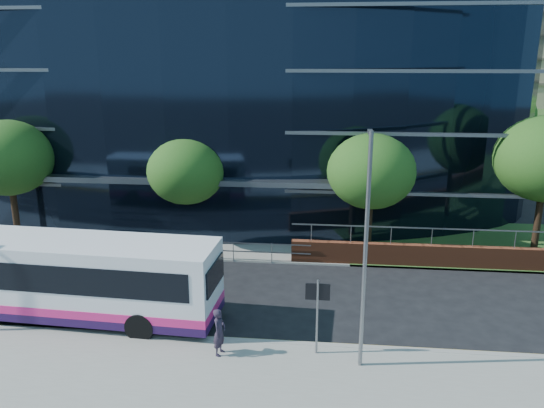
# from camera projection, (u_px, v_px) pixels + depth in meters

# --- Properties ---
(ground) EXTENTS (200.00, 200.00, 0.00)m
(ground) POSITION_uv_depth(u_px,v_px,m) (203.00, 328.00, 20.85)
(ground) COLOR black
(ground) RESTS_ON ground
(pavement_near) EXTENTS (80.00, 8.00, 0.15)m
(pavement_near) POSITION_uv_depth(u_px,v_px,m) (165.00, 407.00, 16.04)
(pavement_near) COLOR gray
(pavement_near) RESTS_ON ground
(kerb) EXTENTS (80.00, 0.25, 0.16)m
(kerb) POSITION_uv_depth(u_px,v_px,m) (196.00, 339.00, 19.87)
(kerb) COLOR gray
(kerb) RESTS_ON ground
(yellow_line_outer) EXTENTS (80.00, 0.08, 0.01)m
(yellow_line_outer) POSITION_uv_depth(u_px,v_px,m) (198.00, 338.00, 20.08)
(yellow_line_outer) COLOR gold
(yellow_line_outer) RESTS_ON ground
(yellow_line_inner) EXTENTS (80.00, 0.08, 0.01)m
(yellow_line_inner) POSITION_uv_depth(u_px,v_px,m) (199.00, 336.00, 20.22)
(yellow_line_inner) COLOR gold
(yellow_line_inner) RESTS_ON ground
(far_forecourt) EXTENTS (50.00, 8.00, 0.10)m
(far_forecourt) POSITION_uv_depth(u_px,v_px,m) (147.00, 233.00, 31.98)
(far_forecourt) COLOR gray
(far_forecourt) RESTS_ON ground
(glass_office) EXTENTS (44.00, 23.10, 16.00)m
(glass_office) POSITION_uv_depth(u_px,v_px,m) (211.00, 89.00, 39.08)
(glass_office) COLOR black
(glass_office) RESTS_ON ground
(guard_railings) EXTENTS (24.00, 0.05, 1.10)m
(guard_railings) POSITION_uv_depth(u_px,v_px,m) (85.00, 242.00, 28.14)
(guard_railings) COLOR slate
(guard_railings) RESTS_ON ground
(apartment_block) EXTENTS (60.00, 42.00, 30.00)m
(apartment_block) POSITION_uv_depth(u_px,v_px,m) (539.00, 50.00, 69.45)
(apartment_block) COLOR #2D511E
(apartment_block) RESTS_ON ground
(street_sign) EXTENTS (0.85, 0.09, 2.80)m
(street_sign) POSITION_uv_depth(u_px,v_px,m) (318.00, 301.00, 18.30)
(street_sign) COLOR slate
(street_sign) RESTS_ON pavement_near
(tree_far_a) EXTENTS (4.95, 4.95, 6.98)m
(tree_far_a) POSITION_uv_depth(u_px,v_px,m) (8.00, 158.00, 29.48)
(tree_far_a) COLOR black
(tree_far_a) RESTS_ON ground
(tree_far_b) EXTENTS (4.29, 4.29, 6.05)m
(tree_far_b) POSITION_uv_depth(u_px,v_px,m) (186.00, 171.00, 29.12)
(tree_far_b) COLOR black
(tree_far_b) RESTS_ON ground
(tree_far_c) EXTENTS (4.62, 4.62, 6.51)m
(tree_far_c) POSITION_uv_depth(u_px,v_px,m) (371.00, 172.00, 27.55)
(tree_far_c) COLOR black
(tree_far_c) RESTS_ON ground
(tree_dist_e) EXTENTS (4.62, 4.62, 6.51)m
(tree_dist_e) POSITION_uv_depth(u_px,v_px,m) (513.00, 114.00, 55.53)
(tree_dist_e) COLOR black
(tree_dist_e) RESTS_ON ground
(streetlight_east) EXTENTS (0.15, 0.77, 8.00)m
(streetlight_east) POSITION_uv_depth(u_px,v_px,m) (366.00, 246.00, 16.97)
(streetlight_east) COLOR slate
(streetlight_east) RESTS_ON pavement_near
(city_bus) EXTENTS (12.50, 3.49, 3.35)m
(city_bus) POSITION_uv_depth(u_px,v_px,m) (68.00, 277.00, 21.20)
(city_bus) COLOR white
(city_bus) RESTS_ON ground
(pedestrian) EXTENTS (0.53, 0.70, 1.72)m
(pedestrian) POSITION_uv_depth(u_px,v_px,m) (219.00, 332.00, 18.53)
(pedestrian) COLOR #281F2F
(pedestrian) RESTS_ON pavement_near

